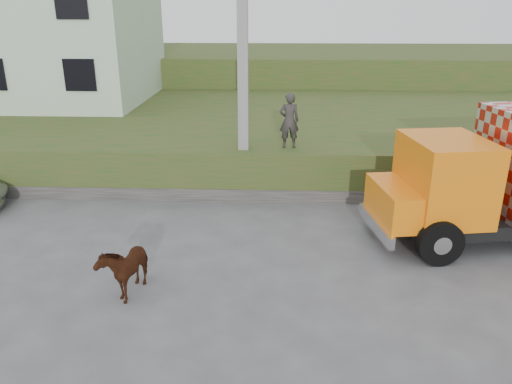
{
  "coord_description": "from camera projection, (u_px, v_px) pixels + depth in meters",
  "views": [
    {
      "loc": [
        -0.01,
        -9.97,
        5.56
      ],
      "look_at": [
        -0.49,
        1.41,
        1.3
      ],
      "focal_mm": 35.0,
      "sensor_mm": 36.0,
      "label": 1
    }
  ],
  "objects": [
    {
      "name": "ground",
      "position": [
        275.0,
        268.0,
        11.28
      ],
      "size": [
        120.0,
        120.0,
        0.0
      ],
      "primitive_type": "plane",
      "color": "#474749",
      "rests_on": "ground"
    },
    {
      "name": "embankment",
      "position": [
        277.0,
        131.0,
        20.37
      ],
      "size": [
        40.0,
        12.0,
        1.5
      ],
      "primitive_type": "cube",
      "color": "#254C19",
      "rests_on": "ground"
    },
    {
      "name": "embankment_far",
      "position": [
        278.0,
        75.0,
        31.34
      ],
      "size": [
        40.0,
        12.0,
        3.0
      ],
      "primitive_type": "cube",
      "color": "#254C19",
      "rests_on": "ground"
    },
    {
      "name": "retaining_strip",
      "position": [
        210.0,
        193.0,
        15.22
      ],
      "size": [
        16.0,
        0.5,
        0.4
      ],
      "primitive_type": "cube",
      "color": "#595651",
      "rests_on": "ground"
    },
    {
      "name": "building",
      "position": [
        33.0,
        31.0,
        22.3
      ],
      "size": [
        10.0,
        8.0,
        6.0
      ],
      "primitive_type": "cube",
      "color": "#ADC6A9",
      "rests_on": "embankment"
    },
    {
      "name": "utility_pole",
      "position": [
        243.0,
        61.0,
        14.2
      ],
      "size": [
        1.2,
        0.3,
        8.0
      ],
      "color": "gray",
      "rests_on": "ground"
    },
    {
      "name": "cow",
      "position": [
        125.0,
        266.0,
        10.17
      ],
      "size": [
        0.87,
        1.47,
        1.16
      ],
      "primitive_type": "imported",
      "rotation": [
        0.0,
        0.0,
        -0.18
      ],
      "color": "#351A0D",
      "rests_on": "ground"
    },
    {
      "name": "pedestrian",
      "position": [
        289.0,
        121.0,
        14.94
      ],
      "size": [
        0.65,
        0.47,
        1.67
      ],
      "primitive_type": "imported",
      "rotation": [
        0.0,
        0.0,
        3.26
      ],
      "color": "#312E2C",
      "rests_on": "embankment"
    }
  ]
}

